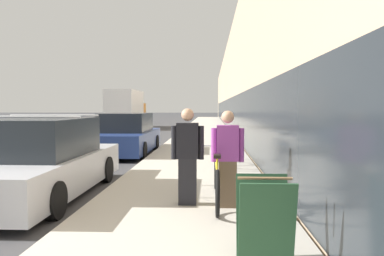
{
  "coord_description": "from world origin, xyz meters",
  "views": [
    {
      "loc": [
        5.27,
        -4.24,
        1.75
      ],
      "look_at": [
        4.36,
        13.74,
        0.74
      ],
      "focal_mm": 35.0,
      "sensor_mm": 36.0,
      "label": 1
    }
  ],
  "objects_px": {
    "bike_rack_hoop": "(226,152)",
    "moving_truck": "(126,109)",
    "person_bystander": "(188,156)",
    "vintage_roadster_curbside": "(126,136)",
    "cruiser_bike_nearest": "(230,150)",
    "sandwich_board_sign": "(265,220)",
    "parked_sedan_curbside": "(44,162)",
    "tandem_bicycle": "(217,179)",
    "person_rider": "(228,159)"
  },
  "relations": [
    {
      "from": "vintage_roadster_curbside",
      "to": "cruiser_bike_nearest",
      "type": "bearing_deg",
      "value": -40.74
    },
    {
      "from": "bike_rack_hoop",
      "to": "moving_truck",
      "type": "height_order",
      "value": "moving_truck"
    },
    {
      "from": "tandem_bicycle",
      "to": "person_bystander",
      "type": "xyz_separation_m",
      "value": [
        -0.48,
        -0.2,
        0.42
      ]
    },
    {
      "from": "tandem_bicycle",
      "to": "bike_rack_hoop",
      "type": "relative_size",
      "value": 3.06
    },
    {
      "from": "moving_truck",
      "to": "sandwich_board_sign",
      "type": "bearing_deg",
      "value": -74.21
    },
    {
      "from": "person_bystander",
      "to": "cruiser_bike_nearest",
      "type": "distance_m",
      "value": 4.54
    },
    {
      "from": "person_bystander",
      "to": "bike_rack_hoop",
      "type": "xyz_separation_m",
      "value": [
        0.75,
        2.98,
        -0.29
      ]
    },
    {
      "from": "person_bystander",
      "to": "vintage_roadster_curbside",
      "type": "xyz_separation_m",
      "value": [
        -2.76,
        7.59,
        -0.25
      ]
    },
    {
      "from": "person_bystander",
      "to": "cruiser_bike_nearest",
      "type": "height_order",
      "value": "person_bystander"
    },
    {
      "from": "bike_rack_hoop",
      "to": "sandwich_board_sign",
      "type": "xyz_separation_m",
      "value": [
        0.19,
        -5.26,
        -0.06
      ]
    },
    {
      "from": "tandem_bicycle",
      "to": "cruiser_bike_nearest",
      "type": "bearing_deg",
      "value": 84.2
    },
    {
      "from": "person_bystander",
      "to": "sandwich_board_sign",
      "type": "xyz_separation_m",
      "value": [
        0.94,
        -2.28,
        -0.35
      ]
    },
    {
      "from": "person_bystander",
      "to": "cruiser_bike_nearest",
      "type": "relative_size",
      "value": 0.85
    },
    {
      "from": "person_bystander",
      "to": "moving_truck",
      "type": "bearing_deg",
      "value": 105.14
    },
    {
      "from": "parked_sedan_curbside",
      "to": "moving_truck",
      "type": "xyz_separation_m",
      "value": [
        -3.68,
        23.26,
        0.86
      ]
    },
    {
      "from": "tandem_bicycle",
      "to": "sandwich_board_sign",
      "type": "bearing_deg",
      "value": -79.5
    },
    {
      "from": "moving_truck",
      "to": "person_rider",
      "type": "bearing_deg",
      "value": -73.51
    },
    {
      "from": "cruiser_bike_nearest",
      "to": "sandwich_board_sign",
      "type": "height_order",
      "value": "cruiser_bike_nearest"
    },
    {
      "from": "cruiser_bike_nearest",
      "to": "parked_sedan_curbside",
      "type": "relative_size",
      "value": 0.39
    },
    {
      "from": "sandwich_board_sign",
      "to": "tandem_bicycle",
      "type": "bearing_deg",
      "value": 100.5
    },
    {
      "from": "person_bystander",
      "to": "vintage_roadster_curbside",
      "type": "bearing_deg",
      "value": 109.98
    },
    {
      "from": "sandwich_board_sign",
      "to": "parked_sedan_curbside",
      "type": "height_order",
      "value": "parked_sedan_curbside"
    },
    {
      "from": "tandem_bicycle",
      "to": "vintage_roadster_curbside",
      "type": "height_order",
      "value": "vintage_roadster_curbside"
    },
    {
      "from": "vintage_roadster_curbside",
      "to": "moving_truck",
      "type": "bearing_deg",
      "value": 102.84
    },
    {
      "from": "person_rider",
      "to": "person_bystander",
      "type": "relative_size",
      "value": 0.98
    },
    {
      "from": "bike_rack_hoop",
      "to": "sandwich_board_sign",
      "type": "bearing_deg",
      "value": -87.88
    },
    {
      "from": "tandem_bicycle",
      "to": "vintage_roadster_curbside",
      "type": "xyz_separation_m",
      "value": [
        -3.24,
        7.39,
        0.17
      ]
    },
    {
      "from": "cruiser_bike_nearest",
      "to": "vintage_roadster_curbside",
      "type": "distance_m",
      "value": 4.85
    },
    {
      "from": "person_bystander",
      "to": "sandwich_board_sign",
      "type": "bearing_deg",
      "value": -67.55
    },
    {
      "from": "sandwich_board_sign",
      "to": "vintage_roadster_curbside",
      "type": "height_order",
      "value": "vintage_roadster_curbside"
    },
    {
      "from": "sandwich_board_sign",
      "to": "person_bystander",
      "type": "bearing_deg",
      "value": 112.45
    },
    {
      "from": "tandem_bicycle",
      "to": "bike_rack_hoop",
      "type": "xyz_separation_m",
      "value": [
        0.27,
        2.78,
        0.13
      ]
    },
    {
      "from": "bike_rack_hoop",
      "to": "vintage_roadster_curbside",
      "type": "height_order",
      "value": "vintage_roadster_curbside"
    },
    {
      "from": "tandem_bicycle",
      "to": "sandwich_board_sign",
      "type": "distance_m",
      "value": 2.53
    },
    {
      "from": "bike_rack_hoop",
      "to": "parked_sedan_curbside",
      "type": "distance_m",
      "value": 4.15
    },
    {
      "from": "person_rider",
      "to": "moving_truck",
      "type": "bearing_deg",
      "value": 106.49
    },
    {
      "from": "person_rider",
      "to": "vintage_roadster_curbside",
      "type": "relative_size",
      "value": 0.32
    },
    {
      "from": "vintage_roadster_curbside",
      "to": "moving_truck",
      "type": "relative_size",
      "value": 0.73
    },
    {
      "from": "sandwich_board_sign",
      "to": "parked_sedan_curbside",
      "type": "distance_m",
      "value": 4.98
    },
    {
      "from": "tandem_bicycle",
      "to": "person_rider",
      "type": "relative_size",
      "value": 1.66
    },
    {
      "from": "cruiser_bike_nearest",
      "to": "parked_sedan_curbside",
      "type": "bearing_deg",
      "value": -137.18
    },
    {
      "from": "cruiser_bike_nearest",
      "to": "moving_truck",
      "type": "xyz_separation_m",
      "value": [
        -7.46,
        19.76,
        1.02
      ]
    },
    {
      "from": "tandem_bicycle",
      "to": "moving_truck",
      "type": "distance_m",
      "value": 25.02
    },
    {
      "from": "parked_sedan_curbside",
      "to": "tandem_bicycle",
      "type": "bearing_deg",
      "value": -12.31
    },
    {
      "from": "person_rider",
      "to": "cruiser_bike_nearest",
      "type": "height_order",
      "value": "person_rider"
    },
    {
      "from": "person_rider",
      "to": "moving_truck",
      "type": "height_order",
      "value": "moving_truck"
    },
    {
      "from": "person_bystander",
      "to": "parked_sedan_curbside",
      "type": "distance_m",
      "value": 3.02
    },
    {
      "from": "person_rider",
      "to": "person_bystander",
      "type": "xyz_separation_m",
      "value": [
        -0.65,
        0.13,
        0.02
      ]
    },
    {
      "from": "person_rider",
      "to": "bike_rack_hoop",
      "type": "distance_m",
      "value": 3.12
    },
    {
      "from": "sandwich_board_sign",
      "to": "person_rider",
      "type": "bearing_deg",
      "value": 97.64
    }
  ]
}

